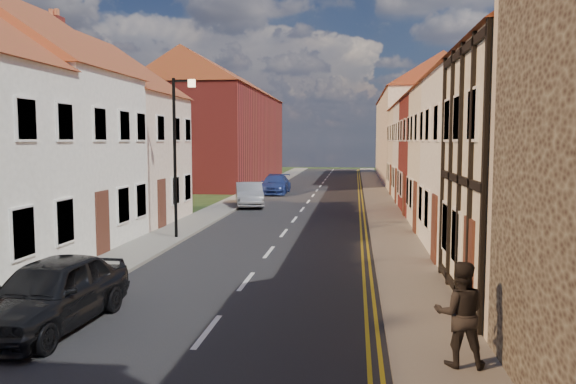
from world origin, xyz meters
name	(u,v)px	position (x,y,z in m)	size (l,w,h in m)	color
road	(302,210)	(0.00, 30.00, 0.01)	(7.00, 90.00, 0.02)	black
pavement_left	(224,208)	(-4.40, 30.00, 0.06)	(1.80, 90.00, 0.12)	slate
pavement_right	(383,210)	(4.40, 30.00, 0.06)	(1.80, 90.00, 0.12)	slate
cottage_r_white_near	(561,119)	(9.30, 18.10, 4.47)	(8.30, 6.00, 9.00)	silver
cottage_r_cream_mid	(513,124)	(9.30, 23.50, 4.48)	(8.30, 5.20, 9.00)	white
cottage_r_pink	(484,127)	(9.30, 28.90, 4.47)	(8.30, 6.00, 9.00)	maroon
cottage_r_white_far	(463,129)	(9.30, 34.30, 4.48)	(8.30, 5.20, 9.00)	silver
cottage_r_cream_far	(449,131)	(9.30, 39.70, 4.47)	(8.30, 6.00, 9.00)	white
cottage_l_brick_mid	(8,120)	(-9.30, 18.05, 4.53)	(8.30, 5.70, 9.10)	silver
cottage_l_pink	(86,128)	(-9.30, 23.85, 4.37)	(8.30, 6.30, 8.80)	#FFDEC9
block_right_far	(423,125)	(9.30, 55.00, 5.29)	(8.30, 24.20, 10.50)	white
block_left_far	(222,124)	(-9.30, 50.00, 5.29)	(8.30, 24.20, 10.50)	maroon
lamppost	(177,147)	(-3.81, 20.00, 3.54)	(0.88, 0.15, 6.00)	black
car_near	(51,293)	(-3.20, 9.88, 0.72)	(1.71, 4.25, 1.45)	black
car_mid	(249,194)	(-3.20, 31.18, 0.70)	(1.47, 4.22, 1.39)	#A8AAAF
car_far	(275,184)	(-2.80, 39.06, 0.67)	(1.89, 4.64, 1.35)	navy
pedestrian_right	(460,314)	(4.60, 8.61, 0.98)	(0.84, 0.65, 1.73)	black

